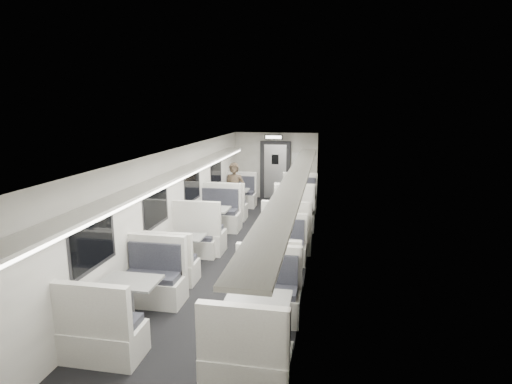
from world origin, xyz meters
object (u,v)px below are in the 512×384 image
at_px(booth_left_a, 235,201).
at_px(booth_right_b, 291,223).
at_px(booth_right_d, 258,322).
at_px(booth_left_d, 131,303).
at_px(exit_sign, 274,137).
at_px(booth_right_a, 297,205).
at_px(vestibule_door, 275,170).
at_px(booth_left_c, 185,251).
at_px(booth_left_b, 210,224).
at_px(passenger, 234,192).
at_px(booth_right_c, 280,259).

distance_m(booth_left_a, booth_right_b, 3.05).
relative_size(booth_left_a, booth_right_d, 0.99).
bearing_deg(booth_left_d, booth_left_a, 90.00).
bearing_deg(exit_sign, booth_left_a, -120.46).
bearing_deg(booth_right_d, booth_right_a, 90.00).
xyz_separation_m(vestibule_door, exit_sign, (0.00, -0.49, 1.24)).
height_order(booth_left_d, vestibule_door, vestibule_door).
relative_size(booth_left_c, booth_right_b, 0.84).
xyz_separation_m(booth_right_a, booth_right_b, (0.00, -2.03, 0.01)).
height_order(booth_left_b, booth_right_d, booth_left_b).
distance_m(booth_right_a, passenger, 1.95).
bearing_deg(booth_left_a, booth_right_b, -49.08).
relative_size(booth_left_c, booth_left_d, 0.90).
height_order(booth_right_c, exit_sign, exit_sign).
distance_m(booth_left_a, booth_left_c, 4.51).
bearing_deg(vestibule_door, exit_sign, -90.00).
relative_size(booth_right_b, vestibule_door, 1.10).
bearing_deg(booth_right_c, booth_right_a, 90.00).
bearing_deg(booth_left_a, booth_left_b, -90.00).
height_order(booth_left_c, booth_right_a, booth_right_a).
height_order(booth_left_d, exit_sign, exit_sign).
bearing_deg(booth_right_c, booth_left_c, 178.09).
relative_size(booth_right_c, passenger, 1.14).
height_order(booth_left_c, passenger, passenger).
bearing_deg(booth_left_a, booth_right_d, -74.17).
relative_size(booth_left_b, vestibule_door, 1.12).
xyz_separation_m(booth_left_d, booth_right_c, (2.00, 2.29, -0.03)).
bearing_deg(booth_right_d, booth_right_b, 90.00).
bearing_deg(passenger, booth_left_d, -86.03).
xyz_separation_m(booth_left_b, vestibule_door, (1.00, 4.91, 0.62)).
bearing_deg(passenger, booth_right_a, 25.59).
xyz_separation_m(booth_right_a, vestibule_door, (-1.00, 2.46, 0.63)).
height_order(vestibule_door, exit_sign, exit_sign).
bearing_deg(booth_left_d, passenger, 87.99).
distance_m(booth_left_a, exit_sign, 2.74).
bearing_deg(booth_right_a, booth_left_c, -115.27).
relative_size(booth_right_d, vestibule_door, 1.03).
height_order(booth_left_c, booth_right_c, booth_right_c).
xyz_separation_m(booth_left_a, exit_sign, (1.00, 1.70, 1.90)).
relative_size(booth_left_d, booth_right_d, 0.99).
distance_m(booth_right_c, passenger, 4.11).
relative_size(booth_left_b, exit_sign, 3.81).
xyz_separation_m(booth_left_c, booth_right_a, (2.00, 4.24, 0.06)).
distance_m(booth_right_d, vestibule_door, 9.32).
xyz_separation_m(booth_left_a, booth_left_c, (0.00, -4.51, -0.04)).
bearing_deg(booth_left_b, booth_left_a, 90.00).
distance_m(booth_right_b, booth_right_c, 2.27).
bearing_deg(exit_sign, booth_right_a, -63.14).
height_order(booth_left_c, booth_right_d, booth_right_d).
relative_size(booth_left_a, exit_sign, 3.46).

